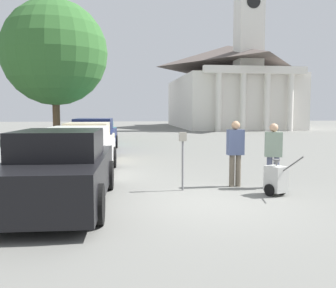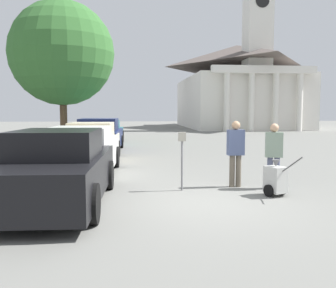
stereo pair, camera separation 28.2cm
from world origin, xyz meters
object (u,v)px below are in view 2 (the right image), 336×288
Objects in this scene: parked_car_navy at (100,136)px; church at (237,85)px; parking_meter at (182,150)px; parked_car_black at (59,170)px; parked_car_cream at (92,143)px; parked_car_teal at (105,133)px; parked_car_white at (81,153)px; person_worker at (236,150)px; person_supervisor at (274,152)px; equipment_cart at (276,179)px.

parked_car_navy is 0.25× the size of church.
parked_car_navy is at bearing 106.64° from parking_meter.
parked_car_navy is at bearing -119.33° from church.
parked_car_black reaches higher than parking_meter.
parked_car_cream reaches higher than parked_car_teal.
parked_car_white is at bearing -87.80° from parked_car_navy.
person_worker is 35.20m from church.
parked_car_cream reaches higher than parking_meter.
parked_car_black is at bearing -87.80° from parked_car_cream.
parked_car_navy is 28.70m from church.
person_worker reaches higher than parking_meter.
parked_car_teal is at bearing -73.43° from person_worker.
person_supervisor is at bearing -104.62° from church.
person_supervisor reaches higher than parking_meter.
parked_car_cream is 4.68× the size of equipment_cart.
parked_car_teal is 5.37× the size of equipment_cart.
equipment_cart is at bearing -30.76° from parked_car_white.
equipment_cart is at bearing -21.08° from parking_meter.
parked_car_teal is at bearing -51.99° from person_supervisor.
person_supervisor is at bearing 0.35° from parking_meter.
equipment_cart is at bearing -68.25° from parked_car_teal.
person_worker is at bearing -23.47° from parked_car_white.
parked_car_cream is 3.24× the size of parking_meter.
church is at bearing -108.15° from person_worker.
church is (8.84, 33.89, 4.03)m from person_supervisor.
person_supervisor is 1.01m from equipment_cart.
parked_car_black is 6.86m from parked_car_cream.
parked_car_cream is at bearing -87.80° from parked_car_teal.
parked_car_teal is at bearing 86.12° from equipment_cart.
person_worker is at bearing -50.28° from parked_car_cream.
parked_car_black is 3.44m from parked_car_white.
parked_car_navy reaches higher than equipment_cart.
parked_car_white is 4.63m from person_worker.
church is (9.10, 34.70, 4.58)m from equipment_cart.
parked_car_cream is 0.87× the size of parked_car_teal.
parked_car_teal is at bearing 92.20° from parked_car_navy.
church reaches higher than equipment_cart.
church reaches higher than parked_car_navy.
parked_car_cream is at bearing 92.20° from parked_car_black.
person_worker reaches higher than person_supervisor.
parked_car_cream is 31.70m from church.
parked_car_navy reaches higher than parked_car_white.
person_worker is at bearing -62.56° from parked_car_navy.
parked_car_black is 13.85m from parked_car_teal.
parking_meter is at bearing -108.23° from church.
church is at bearing 65.92° from parked_car_cream.
parking_meter is at bearing -38.07° from parked_car_white.
church is at bearing 68.44° from parked_car_white.
person_worker is at bearing -2.15° from person_supervisor.
parked_car_black is 0.96× the size of parked_car_navy.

